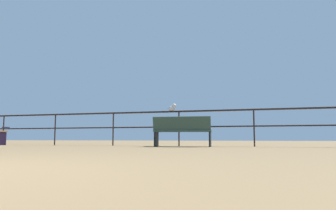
% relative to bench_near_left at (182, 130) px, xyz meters
% --- Properties ---
extents(pier_railing, '(18.11, 0.05, 1.10)m').
position_rel_bench_near_left_xyz_m(pier_railing, '(-0.30, 0.77, 0.33)').
color(pier_railing, black).
rests_on(pier_railing, ground_plane).
extents(bench_near_left, '(1.68, 0.81, 0.85)m').
position_rel_bench_near_left_xyz_m(bench_near_left, '(0.00, 0.00, 0.00)').
color(bench_near_left, '#2C4238').
rests_on(bench_near_left, ground_plane).
extents(seagull_on_rail, '(0.38, 0.35, 0.22)m').
position_rel_bench_near_left_xyz_m(seagull_on_rail, '(-0.52, 0.75, 0.71)').
color(seagull_on_rail, silver).
rests_on(seagull_on_rail, pier_railing).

